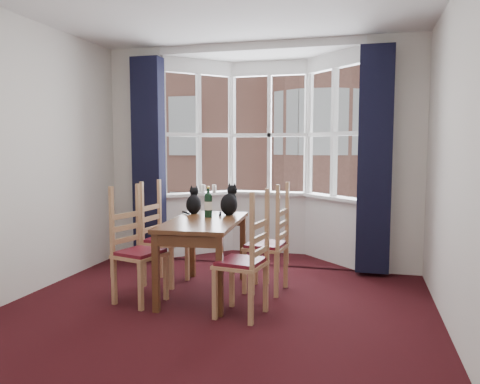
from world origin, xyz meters
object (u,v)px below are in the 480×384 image
(dining_table, at_px, (204,230))
(cat_right, at_px, (229,203))
(chair_right_far, at_px, (274,247))
(cat_left, at_px, (194,203))
(chair_right_near, at_px, (250,265))
(chair_left_far, at_px, (158,241))
(wine_bottle, at_px, (208,204))
(candle_tall, at_px, (203,189))
(candle_short, at_px, (214,189))
(chair_left_near, at_px, (133,253))

(dining_table, distance_m, cat_right, 0.51)
(chair_right_far, xyz_separation_m, cat_left, (-0.94, 0.17, 0.42))
(chair_right_near, distance_m, cat_right, 1.14)
(chair_left_far, xyz_separation_m, wine_bottle, (0.60, -0.05, 0.44))
(candle_tall, bearing_deg, cat_right, -59.58)
(candle_short, bearing_deg, cat_right, -65.47)
(dining_table, bearing_deg, candle_short, 104.50)
(chair_left_near, xyz_separation_m, chair_left_far, (-0.02, 0.63, 0.00))
(chair_left_near, xyz_separation_m, cat_left, (0.34, 0.80, 0.42))
(chair_right_far, bearing_deg, wine_bottle, -175.63)
(dining_table, xyz_separation_m, chair_right_near, (0.61, -0.52, -0.19))
(chair_left_far, distance_m, candle_short, 1.55)
(cat_left, xyz_separation_m, cat_right, (0.41, 0.00, 0.01))
(chair_right_near, xyz_separation_m, chair_right_far, (0.07, 0.78, 0.00))
(cat_left, height_order, cat_right, cat_right)
(chair_left_near, relative_size, cat_left, 2.89)
(wine_bottle, bearing_deg, cat_left, 138.16)
(chair_left_far, xyz_separation_m, chair_right_far, (1.30, -0.00, 0.00))
(chair_left_far, bearing_deg, candle_short, 83.06)
(candle_tall, height_order, candle_short, candle_short)
(chair_right_near, bearing_deg, wine_bottle, 131.14)
(chair_right_far, distance_m, candle_short, 1.90)
(wine_bottle, bearing_deg, dining_table, -84.37)
(chair_left_near, height_order, chair_right_near, same)
(chair_right_far, distance_m, cat_right, 0.70)
(dining_table, relative_size, cat_left, 4.24)
(candle_short, bearing_deg, cat_left, -82.08)
(dining_table, height_order, chair_left_far, chair_left_far)
(chair_left_near, xyz_separation_m, cat_right, (0.75, 0.80, 0.43))
(candle_short, bearing_deg, wine_bottle, -74.38)
(chair_left_near, relative_size, candle_short, 8.26)
(cat_right, bearing_deg, wine_bottle, -127.39)
(chair_right_far, distance_m, candle_tall, 1.98)
(chair_right_far, bearing_deg, dining_table, -159.56)
(chair_left_far, distance_m, cat_right, 0.90)
(chair_left_far, height_order, candle_short, candle_short)
(chair_left_far, bearing_deg, chair_left_near, -88.29)
(chair_right_far, height_order, cat_right, cat_right)
(chair_right_near, distance_m, cat_left, 1.35)
(candle_tall, bearing_deg, dining_table, -70.53)
(chair_right_far, bearing_deg, cat_right, 162.58)
(dining_table, relative_size, candle_short, 12.11)
(chair_left_near, height_order, candle_short, candle_short)
(cat_left, height_order, candle_tall, cat_left)
(cat_left, bearing_deg, cat_right, 0.23)
(dining_table, xyz_separation_m, chair_right_far, (0.68, 0.25, -0.19))
(cat_left, relative_size, wine_bottle, 0.98)
(candle_short, bearing_deg, dining_table, -75.50)
(chair_left_near, bearing_deg, dining_table, 32.08)
(chair_right_near, bearing_deg, candle_short, 115.23)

